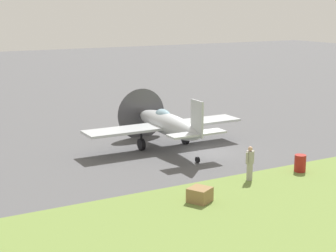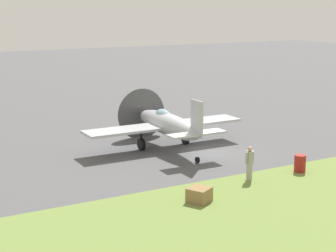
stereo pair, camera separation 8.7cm
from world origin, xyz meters
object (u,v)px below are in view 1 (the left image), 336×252
Objects in this scene: fuel_drum at (300,163)px; ground_crew_chief at (250,162)px; airplane_lead at (167,124)px; supply_crate at (200,195)px.

ground_crew_chief is at bearing 177.30° from fuel_drum.
fuel_drum is at bearing -18.66° from ground_crew_chief.
airplane_lead reaches higher than fuel_drum.
supply_crate is (-3.79, -1.36, -0.59)m from ground_crew_chief.
airplane_lead is 11.26× the size of fuel_drum.
airplane_lead reaches higher than ground_crew_chief.
fuel_drum is 1.00× the size of supply_crate.
airplane_lead is at bearing 116.55° from fuel_drum.
airplane_lead is 8.49m from fuel_drum.
supply_crate is at bearing -109.72° from airplane_lead.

